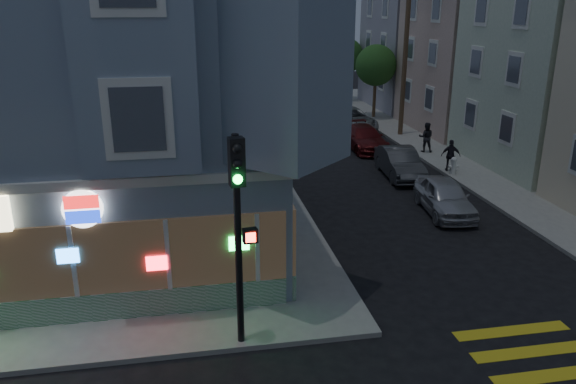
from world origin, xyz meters
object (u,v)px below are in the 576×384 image
object	(u,v)px
utility_pole	(405,62)
parked_car_a	(445,197)
pedestrian_b	(451,155)
parked_car_d	(350,119)
parked_car_b	(400,163)
fire_hydrant	(453,165)
traffic_signal	(239,208)
street_tree_far	(346,56)
pedestrian_a	(426,137)
parked_car_c	(364,138)
street_tree_near	(376,65)

from	to	relation	value
utility_pole	parked_car_a	xyz separation A→B (m)	(-3.40, -13.72, -4.08)
pedestrian_b	parked_car_d	distance (m)	11.12
parked_car_a	parked_car_b	distance (m)	5.20
parked_car_a	fire_hydrant	bearing A→B (deg)	66.79
parked_car_b	traffic_signal	xyz separation A→B (m)	(-9.29, -13.32, 3.05)
utility_pole	street_tree_far	distance (m)	14.03
utility_pole	parked_car_b	size ratio (longest dim) A/B	2.04
parked_car_a	pedestrian_a	bearing A→B (deg)	77.68
parked_car_d	traffic_signal	xyz separation A→B (m)	(-9.94, -24.28, 3.03)
utility_pole	pedestrian_b	world-z (taller)	utility_pole
parked_car_c	traffic_signal	distance (m)	21.30
utility_pole	parked_car_c	xyz separation A→B (m)	(-3.40, -2.88, -4.10)
pedestrian_a	parked_car_c	size ratio (longest dim) A/B	0.36
parked_car_b	traffic_signal	size ratio (longest dim) A/B	0.82
utility_pole	traffic_signal	xyz separation A→B (m)	(-12.63, -21.84, -1.02)
street_tree_far	utility_pole	bearing A→B (deg)	-90.82
utility_pole	street_tree_far	xyz separation A→B (m)	(0.20, 14.00, -0.86)
pedestrian_b	parked_car_d	world-z (taller)	pedestrian_b
pedestrian_a	parked_car_a	world-z (taller)	pedestrian_a
parked_car_c	fire_hydrant	bearing A→B (deg)	-67.51
pedestrian_b	parked_car_c	world-z (taller)	pedestrian_b
pedestrian_a	utility_pole	bearing A→B (deg)	-73.36
pedestrian_b	traffic_signal	size ratio (longest dim) A/B	0.30
street_tree_far	pedestrian_b	distance (m)	22.69
street_tree_far	parked_car_c	bearing A→B (deg)	-102.04
fire_hydrant	pedestrian_a	bearing A→B (deg)	84.38
street_tree_near	pedestrian_a	size ratio (longest dim) A/B	3.12
pedestrian_a	fire_hydrant	bearing A→B (deg)	104.32
utility_pole	pedestrian_a	distance (m)	5.96
pedestrian_b	parked_car_a	bearing A→B (deg)	80.79
fire_hydrant	street_tree_near	bearing A→B (deg)	86.57
parked_car_a	parked_car_b	xyz separation A→B (m)	(0.05, 5.20, 0.01)
parked_car_b	utility_pole	bearing A→B (deg)	72.95
parked_car_b	parked_car_c	bearing A→B (deg)	94.94
fire_hydrant	utility_pole	bearing A→B (deg)	85.56
parked_car_a	parked_car_c	xyz separation A→B (m)	(0.00, 10.83, -0.02)
parked_car_c	utility_pole	bearing A→B (deg)	39.03
parked_car_a	parked_car_d	size ratio (longest dim) A/B	0.78
parked_car_a	traffic_signal	size ratio (longest dim) A/B	0.78
street_tree_far	parked_car_b	bearing A→B (deg)	-98.95
street_tree_near	pedestrian_b	distance (m)	14.81
utility_pole	parked_car_b	world-z (taller)	utility_pole
parked_car_d	street_tree_far	bearing A→B (deg)	71.23
street_tree_near	street_tree_far	bearing A→B (deg)	90.00
pedestrian_b	parked_car_a	size ratio (longest dim) A/B	0.39
street_tree_near	fire_hydrant	xyz separation A→B (m)	(-0.90, -15.01, -3.33)
utility_pole	parked_car_a	bearing A→B (deg)	-103.92
traffic_signal	fire_hydrant	bearing A→B (deg)	38.76
pedestrian_a	parked_car_b	size ratio (longest dim) A/B	0.39
street_tree_near	street_tree_far	size ratio (longest dim) A/B	1.00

